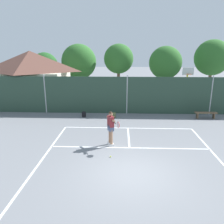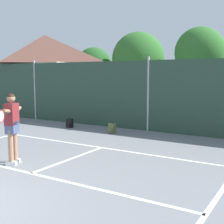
# 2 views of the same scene
# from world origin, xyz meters

# --- Properties ---
(chainlink_fence) EXTENTS (26.09, 0.09, 3.07)m
(chainlink_fence) POSITION_xyz_m (-0.00, 9.00, 1.46)
(chainlink_fence) COLOR #284233
(chainlink_fence) RESTS_ON ground
(clubhouse_building) EXTENTS (6.67, 5.05, 4.84)m
(clubhouse_building) POSITION_xyz_m (-8.75, 12.12, 2.51)
(clubhouse_building) COLOR beige
(clubhouse_building) RESTS_ON ground
(treeline_backdrop) EXTENTS (23.73, 3.76, 6.11)m
(treeline_backdrop) POSITION_xyz_m (0.84, 19.13, 3.63)
(treeline_backdrop) COLOR brown
(treeline_backdrop) RESTS_ON ground
(tennis_player) EXTENTS (0.74, 1.29, 1.85)m
(tennis_player) POSITION_xyz_m (-0.99, 2.79, 1.11)
(tennis_player) COLOR silver
(tennis_player) RESTS_ON ground
(backpack_black) EXTENTS (0.29, 0.25, 0.46)m
(backpack_black) POSITION_xyz_m (-3.27, 7.86, 0.19)
(backpack_black) COLOR black
(backpack_black) RESTS_ON ground
(backpack_olive) EXTENTS (0.31, 0.29, 0.46)m
(backpack_olive) POSITION_xyz_m (-1.00, 7.76, 0.19)
(backpack_olive) COLOR #566038
(backpack_olive) RESTS_ON ground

